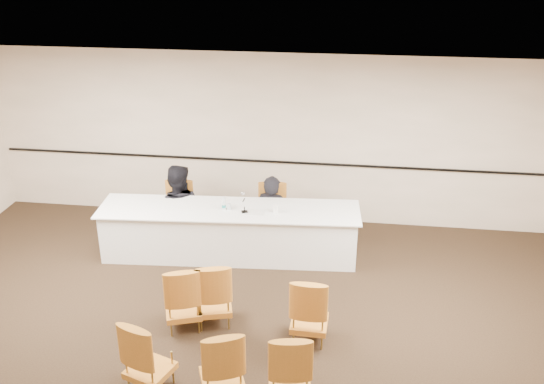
{
  "coord_description": "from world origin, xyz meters",
  "views": [
    {
      "loc": [
        1.37,
        -5.91,
        4.9
      ],
      "look_at": [
        0.22,
        2.6,
        1.12
      ],
      "focal_mm": 40.0,
      "sensor_mm": 36.0,
      "label": 1
    }
  ],
  "objects_px": {
    "aud_chair_front_mid": "(213,292)",
    "aud_chair_back_mid": "(221,363)",
    "coffee_cup": "(276,209)",
    "aud_chair_back_right": "(290,366)",
    "panelist_main_chair": "(272,214)",
    "aud_chair_back_left": "(149,354)",
    "panelist_second": "(178,214)",
    "aud_chair_front_left": "(183,296)",
    "water_bottle": "(224,203)",
    "panelist_second_chair": "(178,211)",
    "drinking_glass": "(229,207)",
    "panel_table": "(230,232)",
    "panelist_main": "(272,220)",
    "aud_chair_front_right": "(310,308)",
    "microphone": "(244,204)"
  },
  "relations": [
    {
      "from": "coffee_cup",
      "to": "aud_chair_back_right",
      "type": "height_order",
      "value": "coffee_cup"
    },
    {
      "from": "drinking_glass",
      "to": "aud_chair_back_left",
      "type": "height_order",
      "value": "aud_chair_back_left"
    },
    {
      "from": "panel_table",
      "to": "water_bottle",
      "type": "xyz_separation_m",
      "value": [
        -0.07,
        -0.03,
        0.52
      ]
    },
    {
      "from": "panelist_second_chair",
      "to": "coffee_cup",
      "type": "bearing_deg",
      "value": -22.03
    },
    {
      "from": "panelist_second_chair",
      "to": "water_bottle",
      "type": "xyz_separation_m",
      "value": [
        0.93,
        -0.56,
        0.46
      ]
    },
    {
      "from": "panelist_main_chair",
      "to": "aud_chair_back_left",
      "type": "relative_size",
      "value": 1.0
    },
    {
      "from": "panelist_main",
      "to": "panelist_main_chair",
      "type": "bearing_deg",
      "value": -167.92
    },
    {
      "from": "panelist_main_chair",
      "to": "aud_chair_back_right",
      "type": "distance_m",
      "value": 3.84
    },
    {
      "from": "panelist_main_chair",
      "to": "aud_chair_back_left",
      "type": "bearing_deg",
      "value": -107.18
    },
    {
      "from": "panel_table",
      "to": "aud_chair_back_right",
      "type": "height_order",
      "value": "aud_chair_back_right"
    },
    {
      "from": "panel_table",
      "to": "aud_chair_front_right",
      "type": "distance_m",
      "value": 2.48
    },
    {
      "from": "panelist_main_chair",
      "to": "aud_chair_back_right",
      "type": "height_order",
      "value": "same"
    },
    {
      "from": "aud_chair_back_left",
      "to": "aud_chair_front_left",
      "type": "bearing_deg",
      "value": 106.59
    },
    {
      "from": "water_bottle",
      "to": "aud_chair_front_left",
      "type": "relative_size",
      "value": 0.23
    },
    {
      "from": "coffee_cup",
      "to": "aud_chair_front_left",
      "type": "height_order",
      "value": "coffee_cup"
    },
    {
      "from": "panel_table",
      "to": "aud_chair_back_left",
      "type": "distance_m",
      "value": 3.17
    },
    {
      "from": "aud_chair_back_mid",
      "to": "water_bottle",
      "type": "bearing_deg",
      "value": 79.56
    },
    {
      "from": "water_bottle",
      "to": "microphone",
      "type": "bearing_deg",
      "value": -9.38
    },
    {
      "from": "aud_chair_front_mid",
      "to": "aud_chair_back_mid",
      "type": "xyz_separation_m",
      "value": [
        0.4,
        -1.36,
        0.0
      ]
    },
    {
      "from": "aud_chair_back_left",
      "to": "aud_chair_back_mid",
      "type": "height_order",
      "value": "same"
    },
    {
      "from": "panelist_main_chair",
      "to": "water_bottle",
      "type": "xyz_separation_m",
      "value": [
        -0.66,
        -0.67,
        0.46
      ]
    },
    {
      "from": "aud_chair_front_right",
      "to": "aud_chair_back_right",
      "type": "distance_m",
      "value": 1.12
    },
    {
      "from": "panel_table",
      "to": "panelist_main_chair",
      "type": "xyz_separation_m",
      "value": [
        0.59,
        0.64,
        0.06
      ]
    },
    {
      "from": "aud_chair_front_left",
      "to": "aud_chair_front_mid",
      "type": "bearing_deg",
      "value": 1.9
    },
    {
      "from": "water_bottle",
      "to": "aud_chair_front_right",
      "type": "relative_size",
      "value": 0.23
    },
    {
      "from": "panelist_main",
      "to": "drinking_glass",
      "type": "relative_size",
      "value": 16.07
    },
    {
      "from": "panelist_second_chair",
      "to": "coffee_cup",
      "type": "distance_m",
      "value": 1.88
    },
    {
      "from": "aud_chair_front_mid",
      "to": "aud_chair_front_right",
      "type": "relative_size",
      "value": 1.0
    },
    {
      "from": "panelist_second",
      "to": "aud_chair_front_left",
      "type": "relative_size",
      "value": 1.86
    },
    {
      "from": "panel_table",
      "to": "aud_chair_front_mid",
      "type": "distance_m",
      "value": 1.83
    },
    {
      "from": "aud_chair_front_mid",
      "to": "water_bottle",
      "type": "bearing_deg",
      "value": 82.06
    },
    {
      "from": "panelist_second_chair",
      "to": "drinking_glass",
      "type": "height_order",
      "value": "panelist_second_chair"
    },
    {
      "from": "aud_chair_front_mid",
      "to": "aud_chair_back_right",
      "type": "xyz_separation_m",
      "value": [
        1.15,
        -1.31,
        0.0
      ]
    },
    {
      "from": "drinking_glass",
      "to": "aud_chair_front_left",
      "type": "distance_m",
      "value": 2.0
    },
    {
      "from": "coffee_cup",
      "to": "aud_chair_back_mid",
      "type": "xyz_separation_m",
      "value": [
        -0.2,
        -3.15,
        -0.41
      ]
    },
    {
      "from": "coffee_cup",
      "to": "aud_chair_front_left",
      "type": "bearing_deg",
      "value": -116.8
    },
    {
      "from": "panelist_main",
      "to": "aud_chair_front_mid",
      "type": "xyz_separation_m",
      "value": [
        -0.44,
        -2.46,
        0.12
      ]
    },
    {
      "from": "panel_table",
      "to": "panelist_second",
      "type": "relative_size",
      "value": 2.33
    },
    {
      "from": "panelist_main",
      "to": "panelist_second",
      "type": "distance_m",
      "value": 1.59
    },
    {
      "from": "coffee_cup",
      "to": "aud_chair_back_right",
      "type": "xyz_separation_m",
      "value": [
        0.56,
        -3.09,
        -0.41
      ]
    },
    {
      "from": "aud_chair_front_mid",
      "to": "microphone",
      "type": "bearing_deg",
      "value": 71.19
    },
    {
      "from": "water_bottle",
      "to": "aud_chair_front_mid",
      "type": "xyz_separation_m",
      "value": [
        0.22,
        -1.79,
        -0.46
      ]
    },
    {
      "from": "panel_table",
      "to": "aud_chair_back_mid",
      "type": "distance_m",
      "value": 3.24
    },
    {
      "from": "panelist_main_chair",
      "to": "aud_chair_front_mid",
      "type": "relative_size",
      "value": 1.0
    },
    {
      "from": "water_bottle",
      "to": "aud_chair_back_left",
      "type": "height_order",
      "value": "water_bottle"
    },
    {
      "from": "aud_chair_back_right",
      "to": "water_bottle",
      "type": "bearing_deg",
      "value": 105.17
    },
    {
      "from": "aud_chair_front_mid",
      "to": "aud_chair_back_left",
      "type": "bearing_deg",
      "value": -123.57
    },
    {
      "from": "panelist_second_chair",
      "to": "aud_chair_back_left",
      "type": "relative_size",
      "value": 1.0
    },
    {
      "from": "water_bottle",
      "to": "aud_chair_front_mid",
      "type": "bearing_deg",
      "value": -82.89
    },
    {
      "from": "panel_table",
      "to": "panelist_second",
      "type": "xyz_separation_m",
      "value": [
        -0.99,
        0.53,
        0.01
      ]
    }
  ]
}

